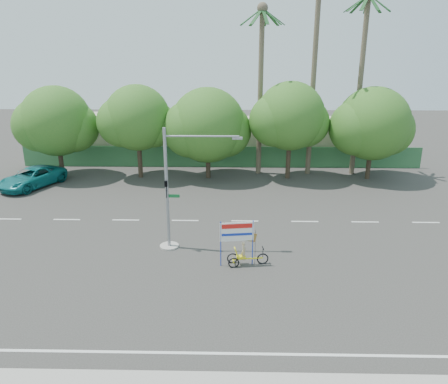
{
  "coord_description": "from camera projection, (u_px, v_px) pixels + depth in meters",
  "views": [
    {
      "loc": [
        1.18,
        -18.99,
        11.22
      ],
      "look_at": [
        0.7,
        3.72,
        3.5
      ],
      "focal_mm": 35.0,
      "sensor_mm": 36.0,
      "label": 1
    }
  ],
  "objects": [
    {
      "name": "fence",
      "position": [
        221.0,
        157.0,
        41.64
      ],
      "size": [
        38.0,
        0.08,
        2.0
      ],
      "primitive_type": "cube",
      "color": "#336B3D",
      "rests_on": "ground"
    },
    {
      "name": "trike_billboard",
      "position": [
        241.0,
        247.0,
        23.06
      ],
      "size": [
        2.62,
        0.76,
        2.58
      ],
      "rotation": [
        0.0,
        0.0,
        0.13
      ],
      "color": "black",
      "rests_on": "ground"
    },
    {
      "name": "tree_far_left",
      "position": [
        56.0,
        123.0,
        37.4
      ],
      "size": [
        7.14,
        6.0,
        7.96
      ],
      "color": "#473828",
      "rests_on": "ground"
    },
    {
      "name": "palm_tall",
      "position": [
        315.0,
        53.0,
        36.54
      ],
      "size": [
        3.73,
        3.79,
        17.45
      ],
      "color": "#70604C",
      "rests_on": "ground"
    },
    {
      "name": "palm_mid",
      "position": [
        362.0,
        67.0,
        36.8
      ],
      "size": [
        3.73,
        3.79,
        15.45
      ],
      "color": "#70604C",
      "rests_on": "ground"
    },
    {
      "name": "traffic_signal",
      "position": [
        173.0,
        200.0,
        24.49
      ],
      "size": [
        4.72,
        1.1,
        7.0
      ],
      "color": "gray",
      "rests_on": "ground"
    },
    {
      "name": "tree_right",
      "position": [
        290.0,
        119.0,
        36.84
      ],
      "size": [
        6.9,
        5.8,
        8.36
      ],
      "color": "#473828",
      "rests_on": "ground"
    },
    {
      "name": "building_right",
      "position": [
        298.0,
        139.0,
        45.48
      ],
      "size": [
        14.0,
        8.0,
        3.6
      ],
      "primitive_type": "cube",
      "color": "beige",
      "rests_on": "ground"
    },
    {
      "name": "tree_far_right",
      "position": [
        372.0,
        126.0,
        36.89
      ],
      "size": [
        7.38,
        6.2,
        7.94
      ],
      "color": "#473828",
      "rests_on": "ground"
    },
    {
      "name": "pickup_truck",
      "position": [
        32.0,
        178.0,
        35.9
      ],
      "size": [
        4.79,
        6.29,
        1.59
      ],
      "primitive_type": "imported",
      "rotation": [
        0.0,
        0.0,
        -0.43
      ],
      "color": "#107173",
      "rests_on": "ground"
    },
    {
      "name": "ground",
      "position": [
        208.0,
        283.0,
        21.61
      ],
      "size": [
        120.0,
        120.0,
        0.0
      ],
      "primitive_type": "plane",
      "color": "#33302D",
      "rests_on": "ground"
    },
    {
      "name": "palm_short",
      "position": [
        261.0,
        73.0,
        37.14
      ],
      "size": [
        3.73,
        3.79,
        14.45
      ],
      "color": "#70604C",
      "rests_on": "ground"
    },
    {
      "name": "building_left",
      "position": [
        127.0,
        137.0,
        45.78
      ],
      "size": [
        12.0,
        8.0,
        4.0
      ],
      "primitive_type": "cube",
      "color": "beige",
      "rests_on": "ground"
    },
    {
      "name": "tree_left",
      "position": [
        137.0,
        120.0,
        37.16
      ],
      "size": [
        6.66,
        5.6,
        8.07
      ],
      "color": "#473828",
      "rests_on": "ground"
    },
    {
      "name": "tree_center",
      "position": [
        207.0,
        127.0,
        37.23
      ],
      "size": [
        7.62,
        6.4,
        7.85
      ],
      "color": "#473828",
      "rests_on": "ground"
    }
  ]
}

